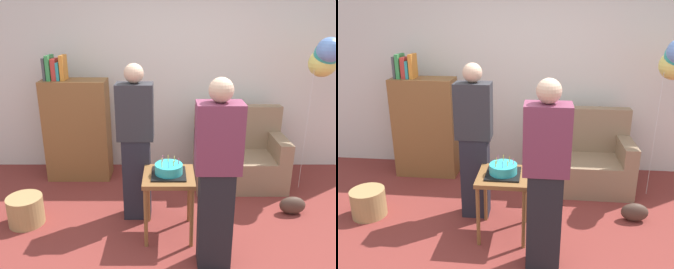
{
  "view_description": "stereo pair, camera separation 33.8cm",
  "coord_description": "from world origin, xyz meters",
  "views": [
    {
      "loc": [
        -0.13,
        -2.6,
        2.06
      ],
      "look_at": [
        -0.13,
        0.59,
        0.95
      ],
      "focal_mm": 37.1,
      "sensor_mm": 36.0,
      "label": 1
    },
    {
      "loc": [
        0.21,
        -2.59,
        2.06
      ],
      "look_at": [
        -0.13,
        0.59,
        0.95
      ],
      "focal_mm": 37.1,
      "sensor_mm": 36.0,
      "label": 2
    }
  ],
  "objects": [
    {
      "name": "ground_plane",
      "position": [
        0.0,
        0.0,
        0.0
      ],
      "size": [
        8.0,
        8.0,
        0.0
      ],
      "primitive_type": "plane",
      "color": "maroon"
    },
    {
      "name": "wall_back",
      "position": [
        0.0,
        2.05,
        1.35
      ],
      "size": [
        6.0,
        0.1,
        2.7
      ],
      "primitive_type": "cube",
      "color": "silver",
      "rests_on": "ground_plane"
    },
    {
      "name": "couch",
      "position": [
        0.76,
        1.47,
        0.34
      ],
      "size": [
        1.1,
        0.7,
        0.96
      ],
      "color": "#8C7054",
      "rests_on": "ground_plane"
    },
    {
      "name": "bookshelf",
      "position": [
        -1.3,
        1.63,
        0.67
      ],
      "size": [
        0.8,
        0.36,
        1.6
      ],
      "color": "brown",
      "rests_on": "ground_plane"
    },
    {
      "name": "side_table",
      "position": [
        -0.13,
        0.34,
        0.54
      ],
      "size": [
        0.48,
        0.48,
        0.64
      ],
      "color": "brown",
      "rests_on": "ground_plane"
    },
    {
      "name": "birthday_cake",
      "position": [
        -0.13,
        0.34,
        0.69
      ],
      "size": [
        0.32,
        0.32,
        0.17
      ],
      "color": "black",
      "rests_on": "side_table"
    },
    {
      "name": "person_blowing_candles",
      "position": [
        -0.46,
        0.67,
        0.83
      ],
      "size": [
        0.36,
        0.22,
        1.63
      ],
      "rotation": [
        0.0,
        0.0,
        -0.1
      ],
      "color": "#23232D",
      "rests_on": "ground_plane"
    },
    {
      "name": "person_holding_cake",
      "position": [
        0.26,
        -0.09,
        0.83
      ],
      "size": [
        0.36,
        0.22,
        1.63
      ],
      "rotation": [
        0.0,
        0.0,
        3.01
      ],
      "color": "black",
      "rests_on": "ground_plane"
    },
    {
      "name": "wicker_basket",
      "position": [
        -1.6,
        0.52,
        0.15
      ],
      "size": [
        0.36,
        0.36,
        0.3
      ],
      "primitive_type": "cylinder",
      "color": "#A88451",
      "rests_on": "ground_plane"
    },
    {
      "name": "handbag",
      "position": [
        1.22,
        0.7,
        0.1
      ],
      "size": [
        0.28,
        0.14,
        0.2
      ],
      "primitive_type": "ellipsoid",
      "color": "#473328",
      "rests_on": "ground_plane"
    }
  ]
}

